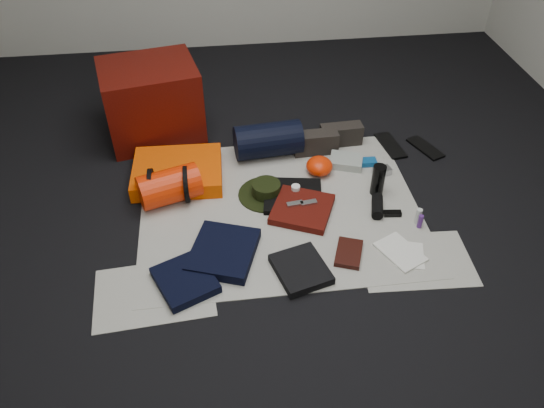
{
  "coord_description": "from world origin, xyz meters",
  "views": [
    {
      "loc": [
        -0.33,
        -2.29,
        2.05
      ],
      "look_at": [
        -0.06,
        -0.07,
        0.1
      ],
      "focal_mm": 35.0,
      "sensor_mm": 36.0,
      "label": 1
    }
  ],
  "objects": [
    {
      "name": "speaker",
      "position": [
        0.55,
        -0.1,
        0.04
      ],
      "size": [
        0.11,
        0.18,
        0.07
      ],
      "primitive_type": "cylinder",
      "rotation": [
        1.57,
        0.0,
        -0.27
      ],
      "color": "black",
      "rests_on": "newspaper_mat"
    },
    {
      "name": "hiking_boot_right",
      "position": [
        0.5,
        0.6,
        0.08
      ],
      "size": [
        0.28,
        0.12,
        0.14
      ],
      "primitive_type": "cube",
      "rotation": [
        0.0,
        0.0,
        0.05
      ],
      "color": "#28231F",
      "rests_on": "newspaper_mat"
    },
    {
      "name": "navy_duffel",
      "position": [
        -0.0,
        0.53,
        0.12
      ],
      "size": [
        0.45,
        0.26,
        0.22
      ],
      "primitive_type": "cylinder",
      "rotation": [
        0.0,
        1.57,
        0.1
      ],
      "color": "black",
      "rests_on": "newspaper_mat"
    },
    {
      "name": "orange_stuff_sack",
      "position": [
        0.29,
        0.29,
        0.06
      ],
      "size": [
        0.19,
        0.19,
        0.11
      ],
      "primitive_type": "ellipsoid",
      "rotation": [
        0.0,
        0.0,
        0.15
      ],
      "color": "red",
      "rests_on": "newspaper_mat"
    },
    {
      "name": "hiking_boot_left",
      "position": [
        0.31,
        0.52,
        0.08
      ],
      "size": [
        0.29,
        0.12,
        0.14
      ],
      "primitive_type": "cube",
      "rotation": [
        0.0,
        0.0,
        0.03
      ],
      "color": "#28231F",
      "rests_on": "newspaper_mat"
    },
    {
      "name": "paperback_book",
      "position": [
        0.31,
        -0.42,
        0.02
      ],
      "size": [
        0.19,
        0.23,
        0.03
      ],
      "primitive_type": "cube",
      "rotation": [
        0.0,
        0.0,
        -0.36
      ],
      "color": "black",
      "rests_on": "newspaper_mat"
    },
    {
      "name": "tape_roll",
      "position": [
        0.11,
        0.1,
        0.06
      ],
      "size": [
        0.05,
        0.05,
        0.04
      ],
      "primitive_type": "cylinder",
      "color": "silver",
      "rests_on": "black_tshirt"
    },
    {
      "name": "cyan_case",
      "position": [
        0.62,
        0.34,
        0.02
      ],
      "size": [
        0.11,
        0.07,
        0.03
      ],
      "primitive_type": "cube",
      "rotation": [
        0.0,
        0.0,
        -0.04
      ],
      "color": "navy",
      "rests_on": "newspaper_mat"
    },
    {
      "name": "water_bottle",
      "position": [
        0.59,
        0.06,
        0.1
      ],
      "size": [
        0.1,
        0.1,
        0.2
      ],
      "primitive_type": "cylinder",
      "rotation": [
        0.0,
        0.0,
        0.42
      ],
      "color": "black",
      "rests_on": "newspaper_mat"
    },
    {
      "name": "energy_bar_b",
      "position": [
        0.16,
        -0.04,
        0.06
      ],
      "size": [
        0.1,
        0.05,
        0.01
      ],
      "primitive_type": "cube",
      "rotation": [
        0.0,
        0.0,
        0.14
      ],
      "color": "#A8A9AD",
      "rests_on": "red_shirt"
    },
    {
      "name": "trousers_navy_b",
      "position": [
        -0.35,
        -0.34,
        0.03
      ],
      "size": [
        0.42,
        0.45,
        0.06
      ],
      "primitive_type": "cube",
      "rotation": [
        0.0,
        0.0,
        -0.34
      ],
      "color": "black",
      "rests_on": "newspaper_mat"
    },
    {
      "name": "energy_bar_a",
      "position": [
        0.08,
        -0.04,
        0.06
      ],
      "size": [
        0.1,
        0.05,
        0.01
      ],
      "primitive_type": "cube",
      "rotation": [
        0.0,
        0.0,
        0.14
      ],
      "color": "#A8A9AD",
      "rests_on": "red_shirt"
    },
    {
      "name": "key_cluster",
      "position": [
        -0.6,
        -0.6,
        0.01
      ],
      "size": [
        0.07,
        0.07,
        0.01
      ],
      "primitive_type": "cube",
      "rotation": [
        0.0,
        0.0,
        -0.06
      ],
      "color": "#A8A9AD",
      "rests_on": "newspaper_mat"
    },
    {
      "name": "trousers_navy_a",
      "position": [
        -0.55,
        -0.51,
        0.03
      ],
      "size": [
        0.36,
        0.38,
        0.05
      ],
      "primitive_type": "cube",
      "rotation": [
        0.0,
        0.0,
        0.42
      ],
      "color": "black",
      "rests_on": "newspaper_mat"
    },
    {
      "name": "newspaper_mat",
      "position": [
        0.0,
        0.0,
        0.0
      ],
      "size": [
        1.6,
        1.3,
        0.01
      ],
      "primitive_type": "cube",
      "color": "beige",
      "rests_on": "floor"
    },
    {
      "name": "boonie_brim",
      "position": [
        -0.07,
        0.12,
        0.01
      ],
      "size": [
        0.36,
        0.36,
        0.01
      ],
      "primitive_type": "cylinder",
      "rotation": [
        0.0,
        0.0,
        -0.08
      ],
      "color": "black",
      "rests_on": "newspaper_mat"
    },
    {
      "name": "flip_flop_left",
      "position": [
        0.82,
        0.53,
        0.01
      ],
      "size": [
        0.15,
        0.31,
        0.02
      ],
      "primitive_type": "cube",
      "rotation": [
        0.0,
        0.0,
        0.14
      ],
      "color": "black",
      "rests_on": "floor"
    },
    {
      "name": "newspaper_sheet_front_right",
      "position": [
        0.65,
        -0.5,
        0.0
      ],
      "size": [
        0.6,
        0.43,
        0.0
      ],
      "primitive_type": "cube",
      "rotation": [
        0.0,
        0.0,
        -0.05
      ],
      "color": "beige",
      "rests_on": "floor"
    },
    {
      "name": "sack_strap_left",
      "position": [
        -0.73,
        0.15,
        0.11
      ],
      "size": [
        0.02,
        0.22,
        0.22
      ],
      "primitive_type": "cylinder",
      "rotation": [
        0.0,
        1.57,
        0.0
      ],
      "color": "black",
      "rests_on": "newspaper_mat"
    },
    {
      "name": "flip_flop_right",
      "position": [
        1.05,
        0.47,
        0.01
      ],
      "size": [
        0.2,
        0.29,
        0.02
      ],
      "primitive_type": "cube",
      "rotation": [
        0.0,
        0.0,
        0.39
      ],
      "color": "black",
      "rests_on": "floor"
    },
    {
      "name": "black_tshirt",
      "position": [
        0.09,
        0.07,
        0.02
      ],
      "size": [
        0.38,
        0.36,
        0.03
      ],
      "primitive_type": "cube",
      "rotation": [
        0.0,
        0.0,
        -0.16
      ],
      "color": "black",
      "rests_on": "newspaper_mat"
    },
    {
      "name": "first_aid_pouch",
      "position": [
        0.48,
        0.36,
        0.03
      ],
      "size": [
        0.24,
        0.21,
        0.05
      ],
      "primitive_type": "cube",
      "rotation": [
        0.0,
        0.0,
        -0.33
      ],
      "color": "gray",
      "rests_on": "newspaper_mat"
    },
    {
      "name": "floor",
      "position": [
        0.0,
        0.0,
        -0.01
      ],
      "size": [
        4.5,
        4.5,
        0.02
      ],
      "primitive_type": "cube",
      "color": "black",
      "rests_on": "ground"
    },
    {
      "name": "newspaper_sheet_front_left",
      "position": [
        -0.7,
        -0.55,
        0.0
      ],
      "size": [
        0.61,
        0.44,
        0.0
      ],
      "primitive_type": "cube",
      "rotation": [
        0.0,
        0.0,
        0.07
      ],
      "color": "beige",
      "rests_on": "floor"
    },
    {
      "name": "sunglasses",
      "position": [
        0.63,
        -0.15,
        0.02
      ],
      "size": [
        0.1,
        0.05,
        0.03
      ],
      "primitive_type": "cube",
      "rotation": [
        0.0,
        0.0,
        -0.11
      ],
      "color": "black",
      "rests_on": "newspaper_mat"
    },
    {
      "name": "boonie_crown",
      "position": [
        -0.07,
        0.12,
        0.05
      ],
      "size": [
        0.17,
        0.17,
        0.07
      ],
      "primitive_type": "cylinder",
      "color": "black",
      "rests_on": "boonie_brim"
    },
    {
      "name": "stuff_sack",
      "position": [
        -0.63,
        0.15,
        0.11
      ],
      "size": [
        0.39,
        0.3,
        0.2
      ],
      "primitive_type": "cylinder",
      "rotation": [
        0.0,
        1.57,
        0.31
      ],
      "color": "red",
      "rests_on": "newspaper_mat"
    },
    {
      "name": "red_shirt",
      "position": [
        0.12,
        -0.06,
        0.03
      ],
      "size": [
        0.42,
        0.42,
        0.04
      ],
      "primitive_type": "cube",
      "rotation": [
        0.0,
        0.0,
        -0.42
      ],
      "color": "#480D07",
      "rests_on": "newspaper_mat"
    },
    {
      "name": "compact_camera",
      "position": [
        0.68,
        0.23,
        0.03
      ],
      "size": [
        0.12,
        0.09,
        0.04
      ],
      "primitive_type": "cube",
      "rotation": [
        0.0,
        0.0,
        0.24
      ],
      "color": "#A8A9AD",
      "rests_on": "newspaper_mat"
    },
    {
      "name": "toiletry_purple",
      "position": [
        0.75,
        -0.26,
        0.05
      ],
      "size": [
        0.04,
        0.04,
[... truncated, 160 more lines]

